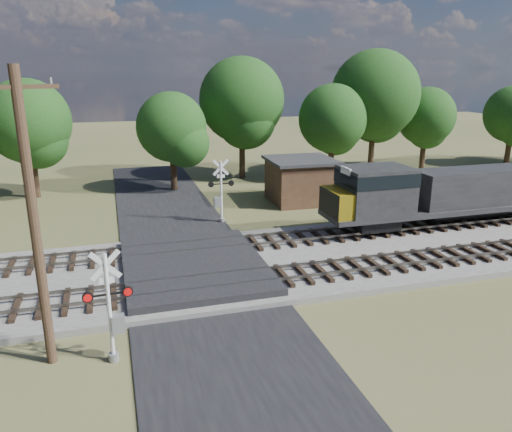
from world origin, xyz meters
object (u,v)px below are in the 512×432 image
object	(u,v)px
crossing_signal_near	(113,316)
equipment_shed	(301,180)
crossing_signal_far	(220,197)
utility_pole	(33,217)

from	to	relation	value
crossing_signal_near	equipment_shed	distance (m)	23.88
crossing_signal_far	utility_pole	size ratio (longest dim) A/B	0.43
crossing_signal_far	equipment_shed	distance (m)	8.15
crossing_signal_far	utility_pole	distance (m)	17.82
equipment_shed	crossing_signal_near	bearing A→B (deg)	-125.66
crossing_signal_far	utility_pole	world-z (taller)	utility_pole
crossing_signal_near	equipment_shed	bearing A→B (deg)	47.97
crossing_signal_far	equipment_shed	size ratio (longest dim) A/B	0.85
crossing_signal_far	utility_pole	bearing A→B (deg)	56.53
crossing_signal_near	crossing_signal_far	world-z (taller)	crossing_signal_far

